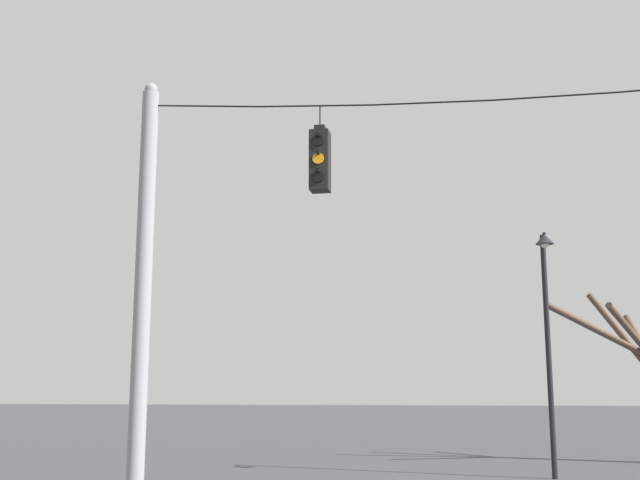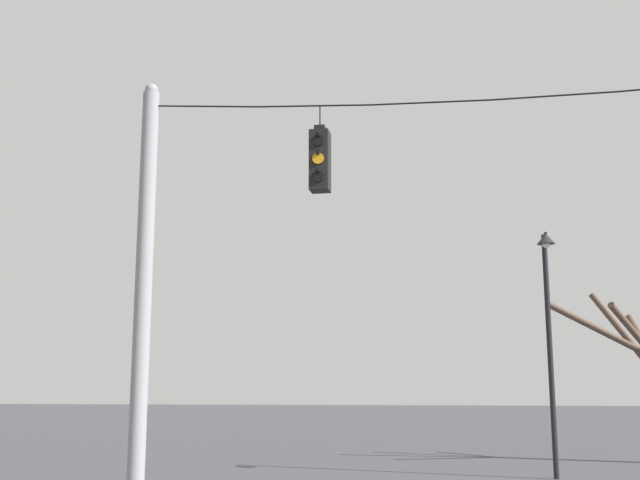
% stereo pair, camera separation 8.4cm
% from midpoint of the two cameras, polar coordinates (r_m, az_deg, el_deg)
% --- Properties ---
extents(utility_pole_left, '(0.30, 0.30, 7.52)m').
position_cam_midpoint_polar(utility_pole_left, '(14.67, -12.63, -3.02)').
color(utility_pole_left, gray).
rests_on(utility_pole_left, ground_plane).
extents(span_wire, '(14.53, 0.03, 0.35)m').
position_cam_midpoint_polar(span_wire, '(14.37, 16.18, 10.19)').
color(span_wire, black).
extents(traffic_light_near_right_pole, '(0.34, 0.46, 1.57)m').
position_cam_midpoint_polar(traffic_light_near_right_pole, '(14.18, -0.18, 5.70)').
color(traffic_light_near_right_pole, black).
extents(street_lamp, '(0.40, 0.70, 5.33)m').
position_cam_midpoint_polar(street_lamp, '(18.44, 15.71, -4.87)').
color(street_lamp, black).
rests_on(street_lamp, ground_plane).
extents(bare_tree, '(2.92, 3.26, 4.61)m').
position_cam_midpoint_polar(bare_tree, '(23.42, 21.63, -8.86)').
color(bare_tree, brown).
rests_on(bare_tree, ground_plane).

